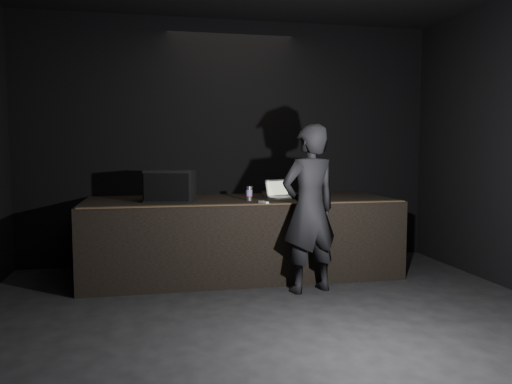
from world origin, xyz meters
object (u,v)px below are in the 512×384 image
object	(u,v)px
laptop	(281,193)
person	(309,209)
stage_monitor	(170,186)
stage_riser	(240,236)
beer_can	(249,193)

from	to	relation	value
laptop	person	distance (m)	1.02
stage_monitor	person	xyz separation A→B (m)	(1.56, -0.84, -0.23)
stage_riser	stage_monitor	distance (m)	1.16
person	stage_riser	bearing A→B (deg)	-72.61
stage_riser	beer_can	world-z (taller)	beer_can
stage_monitor	person	size ratio (longest dim) A/B	0.35
stage_riser	stage_monitor	xyz separation A→B (m)	(-0.91, -0.15, 0.70)
stage_monitor	laptop	size ratio (longest dim) A/B	1.55
beer_can	person	xyz separation A→B (m)	(0.57, -0.75, -0.12)
laptop	person	xyz separation A→B (m)	(0.08, -1.01, -0.09)
laptop	stage_monitor	bearing A→B (deg)	166.69
beer_can	person	world-z (taller)	person
stage_monitor	beer_can	distance (m)	1.00
stage_monitor	beer_can	world-z (taller)	stage_monitor
stage_monitor	person	distance (m)	1.78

